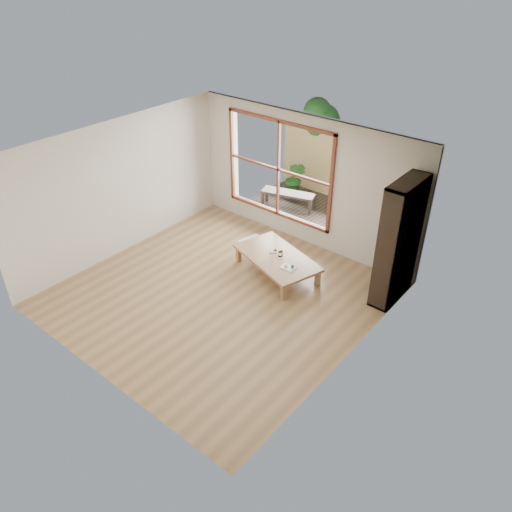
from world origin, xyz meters
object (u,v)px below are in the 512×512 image
Objects in this scene: low_table at (277,258)px; food_tray at (289,267)px; garden_bench at (288,195)px; bookshelf at (399,242)px.

low_table is 0.44m from food_tray.
garden_bench is (-1.39, 2.24, 0.04)m from low_table.
bookshelf is at bearing -41.54° from garden_bench.
food_tray reaches higher than low_table.
garden_bench is at bearing 139.18° from low_table.
garden_bench is (-3.34, 1.55, -0.74)m from bookshelf.
bookshelf is (1.95, 0.69, 0.77)m from low_table.
low_table is at bearing -74.86° from garden_bench.
food_tray is at bearing -5.80° from low_table.
low_table is at bearing -160.48° from bookshelf.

